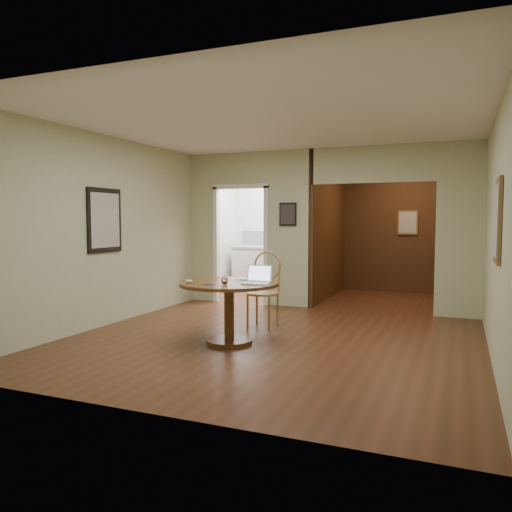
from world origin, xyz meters
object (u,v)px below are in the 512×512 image
at_px(chair, 265,285).
at_px(closed_laptop, 248,279).
at_px(dining_table, 229,298).
at_px(open_laptop, 258,278).

bearing_deg(chair, closed_laptop, -82.95).
relative_size(chair, closed_laptop, 3.47).
xyz_separation_m(chair, closed_laptop, (0.08, -0.78, 0.17)).
height_order(dining_table, chair, chair).
bearing_deg(open_laptop, closed_laptop, 128.43).
relative_size(open_laptop, closed_laptop, 1.04).
xyz_separation_m(chair, open_laptop, (0.32, -1.04, 0.22)).
distance_m(chair, open_laptop, 1.11).
distance_m(open_laptop, closed_laptop, 0.36).
bearing_deg(open_laptop, chair, 103.24).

